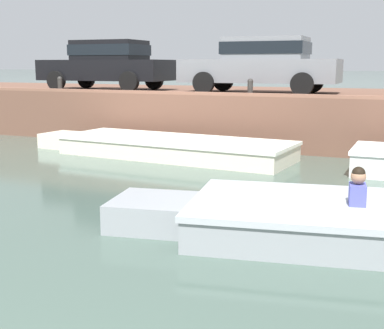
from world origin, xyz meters
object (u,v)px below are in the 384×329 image
at_px(mooring_bollard_west, 60,83).
at_px(mooring_bollard_mid, 250,86).
at_px(car_leftmost_black, 107,63).
at_px(car_left_inner_grey, 262,63).
at_px(boat_moored_west_cream, 165,147).

height_order(mooring_bollard_west, mooring_bollard_mid, same).
distance_m(car_leftmost_black, mooring_bollard_west, 1.72).
bearing_deg(car_leftmost_black, mooring_bollard_west, -119.70).
distance_m(car_left_inner_grey, mooring_bollard_mid, 1.53).
bearing_deg(car_left_inner_grey, mooring_bollard_west, -166.61).
distance_m(boat_moored_west_cream, mooring_bollard_mid, 2.76).
bearing_deg(mooring_bollard_west, boat_moored_west_cream, -21.73).
height_order(boat_moored_west_cream, mooring_bollard_west, mooring_bollard_west).
xyz_separation_m(car_leftmost_black, car_left_inner_grey, (5.09, 0.00, 0.00)).
bearing_deg(mooring_bollard_mid, car_left_inner_grey, 94.65).
distance_m(mooring_bollard_west, mooring_bollard_mid, 6.00).
xyz_separation_m(boat_moored_west_cream, mooring_bollard_mid, (1.57, 1.76, 1.42)).
distance_m(boat_moored_west_cream, car_left_inner_grey, 4.03).
xyz_separation_m(boat_moored_west_cream, car_left_inner_grey, (1.46, 3.17, 2.03)).
relative_size(car_leftmost_black, car_left_inner_grey, 0.96).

